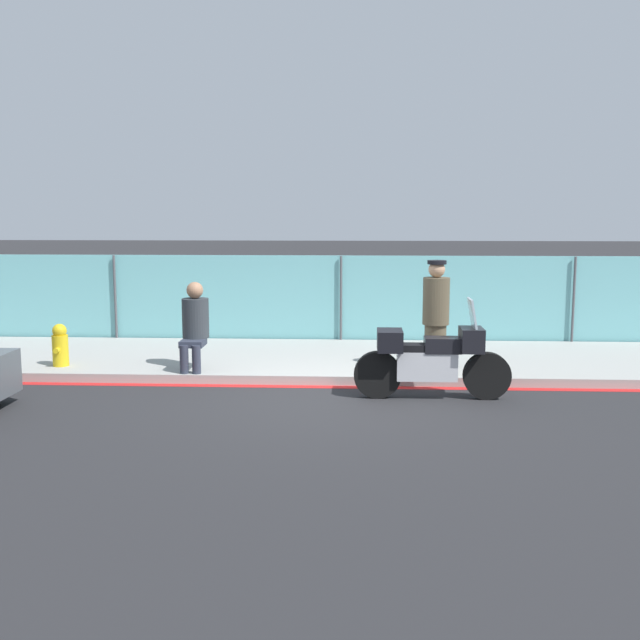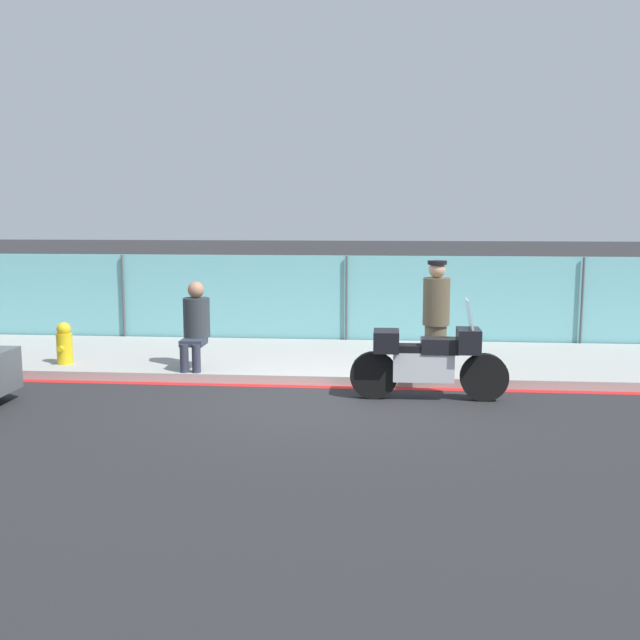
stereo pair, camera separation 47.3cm
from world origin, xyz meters
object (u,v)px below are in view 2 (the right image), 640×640
officer_standing (436,315)px  person_seated_on_curb (196,321)px  motorcycle (428,359)px  fire_hydrant (64,344)px

officer_standing → person_seated_on_curb: bearing=-179.0°
officer_standing → person_seated_on_curb: (-3.87, -0.07, -0.12)m
officer_standing → person_seated_on_curb: 3.87m
officer_standing → motorcycle: bearing=-98.4°
officer_standing → person_seated_on_curb: size_ratio=1.26×
motorcycle → officer_standing: bearing=81.5°
person_seated_on_curb → fire_hydrant: (-2.27, 0.10, -0.43)m
motorcycle → person_seated_on_curb: person_seated_on_curb is taller
motorcycle → person_seated_on_curb: 3.89m
officer_standing → fire_hydrant: size_ratio=2.51×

